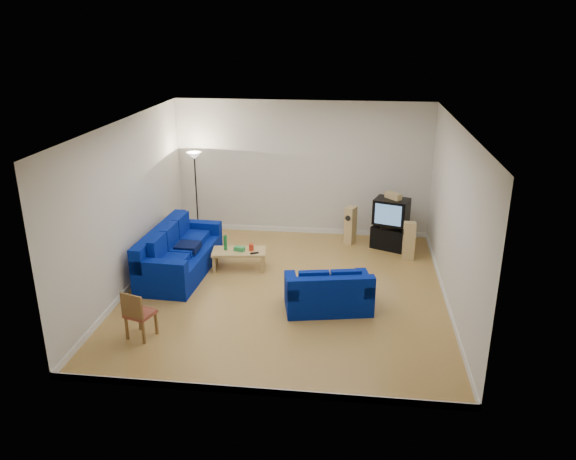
# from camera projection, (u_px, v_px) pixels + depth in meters

# --- Properties ---
(room) EXTENTS (6.01, 6.51, 3.21)m
(room) POSITION_uv_depth(u_px,v_px,m) (285.00, 215.00, 10.23)
(room) COLOR olive
(room) RESTS_ON ground
(sofa_three_seat) EXTENTS (1.18, 2.51, 0.95)m
(sofa_three_seat) POSITION_uv_depth(u_px,v_px,m) (177.00, 257.00, 11.44)
(sofa_three_seat) COLOR #000F65
(sofa_three_seat) RESTS_ON ground
(sofa_loveseat) EXTENTS (1.65, 1.13, 0.76)m
(sofa_loveseat) POSITION_uv_depth(u_px,v_px,m) (328.00, 295.00, 9.96)
(sofa_loveseat) COLOR #000F65
(sofa_loveseat) RESTS_ON ground
(coffee_table) EXTENTS (1.16, 0.68, 0.40)m
(coffee_table) POSITION_uv_depth(u_px,v_px,m) (239.00, 253.00, 11.65)
(coffee_table) COLOR tan
(coffee_table) RESTS_ON ground
(bottle) EXTENTS (0.08, 0.08, 0.32)m
(bottle) POSITION_uv_depth(u_px,v_px,m) (225.00, 243.00, 11.62)
(bottle) COLOR #197233
(bottle) RESTS_ON coffee_table
(tissue_box) EXTENTS (0.24, 0.16, 0.09)m
(tissue_box) POSITION_uv_depth(u_px,v_px,m) (240.00, 249.00, 11.60)
(tissue_box) COLOR green
(tissue_box) RESTS_ON coffee_table
(red_canister) EXTENTS (0.10, 0.10, 0.14)m
(red_canister) POSITION_uv_depth(u_px,v_px,m) (251.00, 247.00, 11.61)
(red_canister) COLOR red
(red_canister) RESTS_ON coffee_table
(remote) EXTENTS (0.18, 0.13, 0.02)m
(remote) POSITION_uv_depth(u_px,v_px,m) (254.00, 253.00, 11.47)
(remote) COLOR black
(remote) RESTS_ON coffee_table
(tv_stand) EXTENTS (0.94, 0.76, 0.51)m
(tv_stand) POSITION_uv_depth(u_px,v_px,m) (391.00, 238.00, 12.73)
(tv_stand) COLOR black
(tv_stand) RESTS_ON ground
(av_receiver) EXTENTS (0.49, 0.40, 0.11)m
(av_receiver) POSITION_uv_depth(u_px,v_px,m) (391.00, 225.00, 12.63)
(av_receiver) COLOR black
(av_receiver) RESTS_ON tv_stand
(television) EXTENTS (0.87, 0.74, 0.57)m
(television) POSITION_uv_depth(u_px,v_px,m) (391.00, 211.00, 12.47)
(television) COLOR black
(television) RESTS_ON av_receiver
(centre_speaker) EXTENTS (0.38, 0.39, 0.14)m
(centre_speaker) POSITION_uv_depth(u_px,v_px,m) (393.00, 196.00, 12.38)
(centre_speaker) COLOR tan
(centre_speaker) RESTS_ON television
(speaker_left) EXTENTS (0.30, 0.32, 0.89)m
(speaker_left) POSITION_uv_depth(u_px,v_px,m) (350.00, 225.00, 12.96)
(speaker_left) COLOR tan
(speaker_left) RESTS_ON ground
(speaker_right) EXTENTS (0.26, 0.20, 0.84)m
(speaker_right) POSITION_uv_depth(u_px,v_px,m) (409.00, 241.00, 12.08)
(speaker_right) COLOR tan
(speaker_right) RESTS_ON ground
(floor_lamp) EXTENTS (0.35, 0.35, 2.06)m
(floor_lamp) POSITION_uv_depth(u_px,v_px,m) (195.00, 167.00, 12.97)
(floor_lamp) COLOR black
(floor_lamp) RESTS_ON ground
(dining_chair) EXTENTS (0.51, 0.51, 0.84)m
(dining_chair) POSITION_uv_depth(u_px,v_px,m) (137.00, 313.00, 8.98)
(dining_chair) COLOR brown
(dining_chair) RESTS_ON ground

